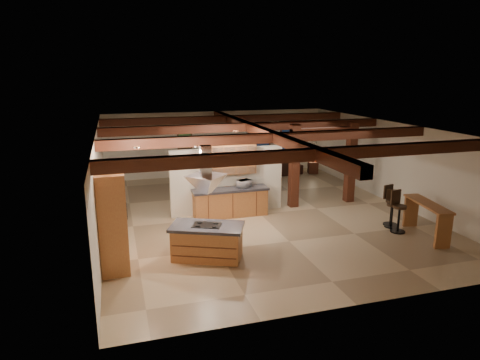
# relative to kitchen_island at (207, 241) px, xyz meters

# --- Properties ---
(ground) EXTENTS (12.00, 12.00, 0.00)m
(ground) POSITION_rel_kitchen_island_xyz_m (2.43, 2.90, -0.45)
(ground) COLOR tan
(ground) RESTS_ON ground
(room_walls) EXTENTS (12.00, 12.00, 12.00)m
(room_walls) POSITION_rel_kitchen_island_xyz_m (2.43, 2.90, 1.33)
(room_walls) COLOR beige
(room_walls) RESTS_ON ground
(ceiling_beams) EXTENTS (10.00, 12.00, 0.28)m
(ceiling_beams) POSITION_rel_kitchen_island_xyz_m (2.43, 2.90, 2.31)
(ceiling_beams) COLOR #3E180F
(ceiling_beams) RESTS_ON room_walls
(timber_posts) EXTENTS (2.50, 0.30, 2.90)m
(timber_posts) POSITION_rel_kitchen_island_xyz_m (4.93, 3.40, 1.31)
(timber_posts) COLOR #3E180F
(timber_posts) RESTS_ON ground
(partition_wall) EXTENTS (3.80, 0.18, 2.20)m
(partition_wall) POSITION_rel_kitchen_island_xyz_m (1.43, 3.40, 0.65)
(partition_wall) COLOR beige
(partition_wall) RESTS_ON ground
(pantry_cabinet) EXTENTS (0.67, 1.60, 2.40)m
(pantry_cabinet) POSITION_rel_kitchen_island_xyz_m (-2.24, 0.30, 0.75)
(pantry_cabinet) COLOR #A56E35
(pantry_cabinet) RESTS_ON ground
(back_counter) EXTENTS (2.50, 0.66, 0.94)m
(back_counter) POSITION_rel_kitchen_island_xyz_m (1.43, 3.01, 0.02)
(back_counter) COLOR #A56E35
(back_counter) RESTS_ON ground
(upper_display_cabinet) EXTENTS (1.80, 0.36, 0.95)m
(upper_display_cabinet) POSITION_rel_kitchen_island_xyz_m (1.43, 3.21, 1.40)
(upper_display_cabinet) COLOR #A56E35
(upper_display_cabinet) RESTS_ON partition_wall
(range_hood) EXTENTS (1.10, 1.10, 1.40)m
(range_hood) POSITION_rel_kitchen_island_xyz_m (0.00, 0.00, 1.33)
(range_hood) COLOR silver
(range_hood) RESTS_ON room_walls
(back_windows) EXTENTS (2.70, 0.07, 1.70)m
(back_windows) POSITION_rel_kitchen_island_xyz_m (5.23, 8.83, 1.05)
(back_windows) COLOR #3E180F
(back_windows) RESTS_ON room_walls
(framed_art) EXTENTS (0.65, 0.05, 0.85)m
(framed_art) POSITION_rel_kitchen_island_xyz_m (0.93, 8.84, 1.25)
(framed_art) COLOR #3E180F
(framed_art) RESTS_ON room_walls
(recessed_cans) EXTENTS (3.16, 2.46, 0.03)m
(recessed_cans) POSITION_rel_kitchen_island_xyz_m (-0.11, 0.97, 2.42)
(recessed_cans) COLOR silver
(recessed_cans) RESTS_ON room_walls
(kitchen_island) EXTENTS (2.04, 1.61, 0.90)m
(kitchen_island) POSITION_rel_kitchen_island_xyz_m (0.00, 0.00, 0.00)
(kitchen_island) COLOR #A56E35
(kitchen_island) RESTS_ON ground
(dining_table) EXTENTS (1.86, 1.37, 0.58)m
(dining_table) POSITION_rel_kitchen_island_xyz_m (2.23, 6.03, -0.16)
(dining_table) COLOR #421C10
(dining_table) RESTS_ON ground
(sofa) EXTENTS (2.22, 1.10, 0.62)m
(sofa) POSITION_rel_kitchen_island_xyz_m (5.11, 8.02, -0.14)
(sofa) COLOR black
(sofa) RESTS_ON ground
(microwave) EXTENTS (0.52, 0.44, 0.25)m
(microwave) POSITION_rel_kitchen_island_xyz_m (1.90, 3.01, 0.61)
(microwave) COLOR #B4B4B9
(microwave) RESTS_ON back_counter
(bar_counter) EXTENTS (0.80, 1.97, 1.01)m
(bar_counter) POSITION_rel_kitchen_island_xyz_m (6.32, -0.34, 0.23)
(bar_counter) COLOR #A56E35
(bar_counter) RESTS_ON ground
(side_table) EXTENTS (0.52, 0.52, 0.54)m
(side_table) POSITION_rel_kitchen_island_xyz_m (6.75, 7.83, -0.18)
(side_table) COLOR #3E180F
(side_table) RESTS_ON ground
(table_lamp) EXTENTS (0.30, 0.30, 0.36)m
(table_lamp) POSITION_rel_kitchen_island_xyz_m (6.75, 7.83, 0.34)
(table_lamp) COLOR black
(table_lamp) RESTS_ON side_table
(bar_stool_a) EXTENTS (0.44, 0.45, 1.24)m
(bar_stool_a) POSITION_rel_kitchen_island_xyz_m (5.78, 0.22, 0.18)
(bar_stool_a) COLOR black
(bar_stool_a) RESTS_ON ground
(bar_stool_b) EXTENTS (0.43, 0.44, 1.14)m
(bar_stool_b) POSITION_rel_kitchen_island_xyz_m (5.88, 0.64, 0.13)
(bar_stool_b) COLOR black
(bar_stool_b) RESTS_ON ground
(bar_stool_c) EXTENTS (0.44, 0.46, 1.24)m
(bar_stool_c) POSITION_rel_kitchen_island_xyz_m (5.94, 0.80, 0.18)
(bar_stool_c) COLOR black
(bar_stool_c) RESTS_ON ground
(dining_chairs) EXTENTS (2.26, 2.26, 1.13)m
(dining_chairs) POSITION_rel_kitchen_island_xyz_m (2.23, 6.03, 0.13)
(dining_chairs) COLOR #3E180F
(dining_chairs) RESTS_ON ground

